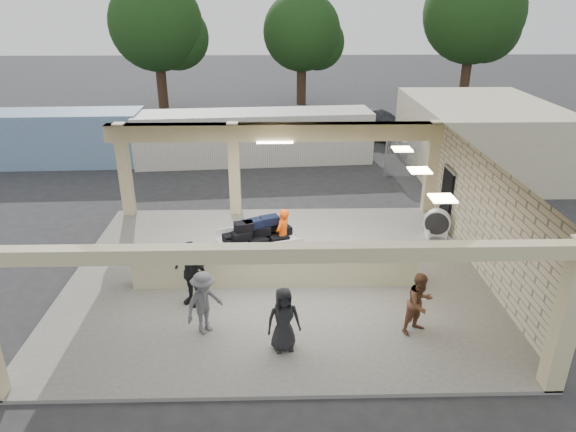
{
  "coord_description": "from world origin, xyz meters",
  "views": [
    {
      "loc": [
        0.03,
        -13.22,
        7.73
      ],
      "look_at": [
        0.38,
        1.0,
        1.55
      ],
      "focal_mm": 32.0,
      "sensor_mm": 36.0,
      "label": 1
    }
  ],
  "objects_px": {
    "passenger_b": "(191,273)",
    "passenger_d": "(284,319)",
    "passenger_a": "(420,303)",
    "baggage_counter": "(276,268)",
    "drum_fan": "(437,222)",
    "passenger_c": "(204,303)",
    "car_dark": "(376,125)",
    "container_blue": "(39,138)",
    "car_white_b": "(518,134)",
    "container_white": "(255,137)",
    "baggage_handler": "(283,235)",
    "luggage_cart": "(257,237)",
    "car_white_a": "(448,141)"
  },
  "relations": [
    {
      "from": "luggage_cart",
      "to": "passenger_d",
      "type": "relative_size",
      "value": 1.7
    },
    {
      "from": "container_white",
      "to": "car_white_b",
      "type": "bearing_deg",
      "value": 4.81
    },
    {
      "from": "passenger_c",
      "to": "car_dark",
      "type": "bearing_deg",
      "value": 20.38
    },
    {
      "from": "passenger_a",
      "to": "passenger_c",
      "type": "relative_size",
      "value": 0.97
    },
    {
      "from": "passenger_b",
      "to": "passenger_d",
      "type": "height_order",
      "value": "passenger_b"
    },
    {
      "from": "baggage_counter",
      "to": "container_white",
      "type": "relative_size",
      "value": 0.72
    },
    {
      "from": "passenger_b",
      "to": "car_white_b",
      "type": "bearing_deg",
      "value": 76.97
    },
    {
      "from": "passenger_c",
      "to": "passenger_b",
      "type": "bearing_deg",
      "value": 63.77
    },
    {
      "from": "baggage_counter",
      "to": "passenger_b",
      "type": "height_order",
      "value": "passenger_b"
    },
    {
      "from": "car_white_a",
      "to": "baggage_counter",
      "type": "bearing_deg",
      "value": 141.31
    },
    {
      "from": "baggage_handler",
      "to": "car_dark",
      "type": "bearing_deg",
      "value": -168.16
    },
    {
      "from": "car_white_a",
      "to": "passenger_a",
      "type": "bearing_deg",
      "value": 156.39
    },
    {
      "from": "baggage_counter",
      "to": "luggage_cart",
      "type": "relative_size",
      "value": 3.03
    },
    {
      "from": "car_white_a",
      "to": "baggage_handler",
      "type": "bearing_deg",
      "value": 138.76
    },
    {
      "from": "container_white",
      "to": "container_blue",
      "type": "relative_size",
      "value": 1.16
    },
    {
      "from": "car_white_b",
      "to": "container_white",
      "type": "xyz_separation_m",
      "value": [
        -14.25,
        -2.34,
        0.53
      ]
    },
    {
      "from": "container_white",
      "to": "container_blue",
      "type": "bearing_deg",
      "value": 176.39
    },
    {
      "from": "car_dark",
      "to": "passenger_d",
      "type": "bearing_deg",
      "value": -159.88
    },
    {
      "from": "passenger_c",
      "to": "car_white_b",
      "type": "height_order",
      "value": "passenger_c"
    },
    {
      "from": "car_white_b",
      "to": "container_blue",
      "type": "height_order",
      "value": "container_blue"
    },
    {
      "from": "car_dark",
      "to": "container_blue",
      "type": "bearing_deg",
      "value": 140.63
    },
    {
      "from": "passenger_d",
      "to": "baggage_handler",
      "type": "bearing_deg",
      "value": 78.04
    },
    {
      "from": "passenger_d",
      "to": "container_white",
      "type": "bearing_deg",
      "value": 83.18
    },
    {
      "from": "baggage_counter",
      "to": "passenger_a",
      "type": "height_order",
      "value": "passenger_a"
    },
    {
      "from": "luggage_cart",
      "to": "baggage_handler",
      "type": "relative_size",
      "value": 1.59
    },
    {
      "from": "passenger_b",
      "to": "container_blue",
      "type": "relative_size",
      "value": 0.19
    },
    {
      "from": "baggage_handler",
      "to": "drum_fan",
      "type": "bearing_deg",
      "value": 138.78
    },
    {
      "from": "passenger_c",
      "to": "container_blue",
      "type": "distance_m",
      "value": 17.14
    },
    {
      "from": "passenger_a",
      "to": "car_dark",
      "type": "distance_m",
      "value": 18.7
    },
    {
      "from": "passenger_b",
      "to": "car_dark",
      "type": "height_order",
      "value": "passenger_b"
    },
    {
      "from": "car_white_a",
      "to": "car_dark",
      "type": "relative_size",
      "value": 1.14
    },
    {
      "from": "luggage_cart",
      "to": "container_white",
      "type": "bearing_deg",
      "value": 74.99
    },
    {
      "from": "baggage_handler",
      "to": "baggage_counter",
      "type": "bearing_deg",
      "value": 23.91
    },
    {
      "from": "passenger_a",
      "to": "baggage_counter",
      "type": "bearing_deg",
      "value": 115.28
    },
    {
      "from": "drum_fan",
      "to": "passenger_c",
      "type": "xyz_separation_m",
      "value": [
        -7.19,
        -5.17,
        0.29
      ]
    },
    {
      "from": "passenger_c",
      "to": "car_white_b",
      "type": "xyz_separation_m",
      "value": [
        14.97,
        16.6,
        -0.2
      ]
    },
    {
      "from": "car_white_b",
      "to": "luggage_cart",
      "type": "bearing_deg",
      "value": 142.61
    },
    {
      "from": "drum_fan",
      "to": "baggage_handler",
      "type": "relative_size",
      "value": 0.58
    },
    {
      "from": "baggage_counter",
      "to": "car_white_b",
      "type": "distance_m",
      "value": 19.54
    },
    {
      "from": "passenger_c",
      "to": "container_blue",
      "type": "bearing_deg",
      "value": 77.24
    },
    {
      "from": "passenger_c",
      "to": "container_blue",
      "type": "xyz_separation_m",
      "value": [
        -9.73,
        14.1,
        0.37
      ]
    },
    {
      "from": "baggage_counter",
      "to": "container_blue",
      "type": "height_order",
      "value": "container_blue"
    },
    {
      "from": "passenger_c",
      "to": "passenger_a",
      "type": "bearing_deg",
      "value": -48.65
    },
    {
      "from": "baggage_counter",
      "to": "baggage_handler",
      "type": "relative_size",
      "value": 4.81
    },
    {
      "from": "passenger_d",
      "to": "container_blue",
      "type": "height_order",
      "value": "container_blue"
    },
    {
      "from": "passenger_d",
      "to": "car_dark",
      "type": "height_order",
      "value": "passenger_d"
    },
    {
      "from": "passenger_a",
      "to": "passenger_b",
      "type": "height_order",
      "value": "passenger_b"
    },
    {
      "from": "passenger_d",
      "to": "container_blue",
      "type": "distance_m",
      "value": 18.82
    },
    {
      "from": "drum_fan",
      "to": "passenger_c",
      "type": "bearing_deg",
      "value": -124.48
    },
    {
      "from": "car_dark",
      "to": "container_blue",
      "type": "relative_size",
      "value": 0.48
    }
  ]
}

